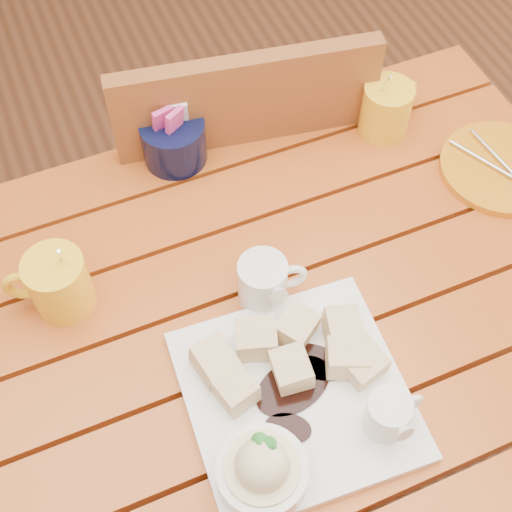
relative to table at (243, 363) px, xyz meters
name	(u,v)px	position (x,y,z in m)	size (l,w,h in m)	color
ground	(248,484)	(0.00, 0.00, -0.64)	(5.00, 5.00, 0.00)	#4F2916
table	(243,363)	(0.00, 0.00, 0.00)	(1.20, 0.79, 0.75)	#A23814
dessert_plate	(292,408)	(0.01, -0.14, 0.14)	(0.30, 0.30, 0.11)	white
coffee_mug_left	(57,283)	(-0.22, 0.14, 0.16)	(0.12, 0.09, 0.14)	yellow
coffee_mug_right	(387,108)	(0.37, 0.26, 0.15)	(0.11, 0.08, 0.14)	yellow
cream_pitcher	(264,282)	(0.05, 0.04, 0.15)	(0.10, 0.09, 0.08)	white
sugar_caddy	(174,140)	(0.02, 0.34, 0.15)	(0.10, 0.10, 0.11)	black
orange_saucer	(501,168)	(0.50, 0.11, 0.11)	(0.20, 0.20, 0.02)	orange
chair_far	(236,177)	(0.17, 0.45, -0.13)	(0.50, 0.50, 0.92)	brown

